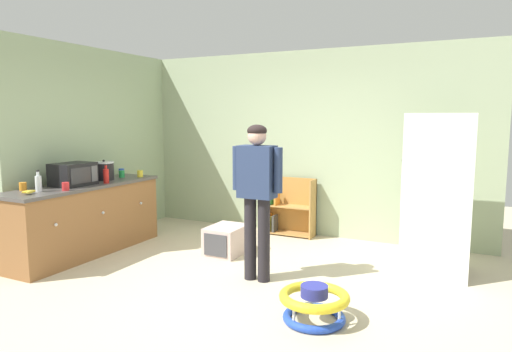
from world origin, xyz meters
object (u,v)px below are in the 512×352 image
object	(u,v)px
banana_bunch	(30,192)
baby_walker	(314,304)
pet_carrier	(226,240)
red_cup	(66,186)
blue_cup	(121,172)
refrigerator	(438,194)
orange_cup	(23,187)
green_cup	(122,174)
kitchen_counter	(85,219)
standing_person	(257,188)
ketchup_bottle	(106,176)
crock_pot	(104,171)
yellow_cup	(140,174)
clear_bottle	(38,183)
bookshelf	(285,210)
microwave	(73,174)

from	to	relation	value
banana_bunch	baby_walker	bearing A→B (deg)	3.98
pet_carrier	red_cup	xyz separation A→B (m)	(-1.42, -1.23, 0.77)
blue_cup	refrigerator	bearing A→B (deg)	3.72
orange_cup	green_cup	xyz separation A→B (m)	(0.20, 1.40, 0.00)
kitchen_counter	baby_walker	size ratio (longest dim) A/B	3.58
red_cup	standing_person	bearing A→B (deg)	14.24
blue_cup	ketchup_bottle	bearing A→B (deg)	-60.36
ketchup_bottle	green_cup	xyz separation A→B (m)	(-0.22, 0.53, -0.05)
crock_pot	yellow_cup	xyz separation A→B (m)	(0.23, 0.45, -0.08)
standing_person	orange_cup	world-z (taller)	standing_person
banana_bunch	clear_bottle	bearing A→B (deg)	110.40
ketchup_bottle	yellow_cup	xyz separation A→B (m)	(-0.02, 0.67, -0.05)
yellow_cup	red_cup	distance (m)	1.32
bookshelf	orange_cup	distance (m)	3.51
refrigerator	standing_person	xyz separation A→B (m)	(-1.70, -1.11, 0.11)
ketchup_bottle	yellow_cup	size ratio (longest dim) A/B	2.59
kitchen_counter	orange_cup	bearing A→B (deg)	-107.11
kitchen_counter	blue_cup	xyz separation A→B (m)	(-0.20, 0.91, 0.50)
green_cup	orange_cup	bearing A→B (deg)	-98.12
bookshelf	blue_cup	distance (m)	2.47
refrigerator	baby_walker	size ratio (longest dim) A/B	2.95
baby_walker	blue_cup	world-z (taller)	blue_cup
pet_carrier	red_cup	distance (m)	2.03
yellow_cup	orange_cup	size ratio (longest dim) A/B	1.00
kitchen_counter	pet_carrier	xyz separation A→B (m)	(1.64, 0.77, -0.27)
kitchen_counter	red_cup	size ratio (longest dim) A/B	22.77
kitchen_counter	banana_bunch	xyz separation A→B (m)	(0.08, -0.83, 0.48)
ketchup_bottle	green_cup	distance (m)	0.58
blue_cup	green_cup	size ratio (longest dim) A/B	1.00
baby_walker	pet_carrier	xyz separation A→B (m)	(-1.64, 1.37, 0.02)
refrigerator	pet_carrier	size ratio (longest dim) A/B	3.22
kitchen_counter	clear_bottle	world-z (taller)	clear_bottle
banana_bunch	green_cup	bearing A→B (deg)	93.36
standing_person	orange_cup	bearing A→B (deg)	-163.44
bookshelf	clear_bottle	xyz separation A→B (m)	(-1.91, -2.69, 0.63)
baby_walker	ketchup_bottle	xyz separation A→B (m)	(-3.07, 0.79, 0.84)
ketchup_bottle	red_cup	bearing A→B (deg)	-89.42
standing_person	orange_cup	size ratio (longest dim) A/B	17.50
refrigerator	crock_pot	distance (m)	4.21
standing_person	clear_bottle	size ratio (longest dim) A/B	6.76
orange_cup	microwave	bearing A→B (deg)	69.73
bookshelf	pet_carrier	world-z (taller)	bookshelf
pet_carrier	blue_cup	xyz separation A→B (m)	(-1.84, 0.15, 0.77)
kitchen_counter	bookshelf	xyz separation A→B (m)	(1.93, 2.03, -0.08)
yellow_cup	green_cup	world-z (taller)	same
refrigerator	microwave	distance (m)	4.32
kitchen_counter	green_cup	world-z (taller)	green_cup
microwave	blue_cup	world-z (taller)	microwave
ketchup_bottle	green_cup	size ratio (longest dim) A/B	2.59
refrigerator	yellow_cup	distance (m)	3.92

